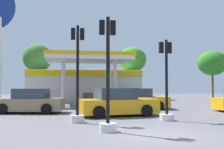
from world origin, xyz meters
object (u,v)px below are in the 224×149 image
object	(u,v)px
traffic_signal_2	(77,86)
tree_2	(132,60)
car_1	(29,102)
traffic_signal_3	(166,92)
car_0	(139,100)
traffic_signal_1	(108,88)
car_4	(117,103)
tree_3	(212,63)
tree_1	(37,58)

from	to	relation	value
traffic_signal_2	tree_2	distance (m)	23.08
car_1	traffic_signal_3	xyz separation A→B (m)	(7.40, -5.07, 0.73)
traffic_signal_2	traffic_signal_3	xyz separation A→B (m)	(4.52, 0.08, -0.32)
car_1	traffic_signal_3	distance (m)	8.99
car_0	traffic_signal_2	bearing A→B (deg)	-125.81
traffic_signal_1	traffic_signal_3	distance (m)	4.52
car_4	traffic_signal_2	distance (m)	3.65
traffic_signal_3	tree_3	distance (m)	27.98
car_1	traffic_signal_2	distance (m)	5.99
traffic_signal_1	tree_1	bearing A→B (deg)	101.62
car_0	tree_3	world-z (taller)	tree_3
tree_1	tree_2	bearing A→B (deg)	-1.83
tree_2	car_0	bearing A→B (deg)	-101.60
car_0	tree_3	size ratio (longest dim) A/B	0.68
tree_2	tree_1	bearing A→B (deg)	178.17
traffic_signal_2	car_0	bearing A→B (deg)	54.19
tree_1	tree_3	bearing A→B (deg)	3.10
car_1	tree_1	size ratio (longest dim) A/B	0.68
car_0	tree_2	xyz separation A→B (m)	(3.00, 14.62, 4.37)
car_0	tree_3	bearing A→B (deg)	47.16
car_0	traffic_signal_3	xyz separation A→B (m)	(-0.39, -6.73, 0.74)
tree_1	tree_3	xyz separation A→B (m)	(24.04, 1.30, -0.20)
traffic_signal_1	tree_2	size ratio (longest dim) A/B	0.67
car_0	car_4	xyz separation A→B (m)	(-2.48, -4.29, 0.03)
car_1	tree_2	xyz separation A→B (m)	(10.79, 16.28, 4.36)
car_4	car_1	bearing A→B (deg)	153.65
traffic_signal_1	traffic_signal_2	size ratio (longest dim) A/B	0.95
car_4	tree_3	xyz separation A→B (m)	(17.60, 20.59, 4.20)
car_4	traffic_signal_3	distance (m)	3.29
car_1	traffic_signal_1	xyz separation A→B (m)	(3.93, -7.96, 0.98)
car_1	car_4	world-z (taller)	car_4
car_0	car_4	distance (m)	4.96
car_0	tree_1	xyz separation A→B (m)	(-8.92, 15.00, 4.43)
traffic_signal_1	tree_3	world-z (taller)	tree_3
traffic_signal_1	car_4	bearing A→B (deg)	75.49
car_4	traffic_signal_1	xyz separation A→B (m)	(-1.38, -5.33, 0.96)
car_4	traffic_signal_1	bearing A→B (deg)	-104.51
traffic_signal_1	traffic_signal_3	size ratio (longest dim) A/B	1.08
car_4	tree_3	size ratio (longest dim) A/B	0.71
tree_3	tree_1	bearing A→B (deg)	-176.90
car_4	traffic_signal_1	world-z (taller)	traffic_signal_1
car_4	tree_2	size ratio (longest dim) A/B	0.71
traffic_signal_2	traffic_signal_3	size ratio (longest dim) A/B	1.14
traffic_signal_3	tree_1	world-z (taller)	tree_1
car_4	traffic_signal_3	world-z (taller)	traffic_signal_3
car_4	tree_2	bearing A→B (deg)	73.83
car_1	car_4	size ratio (longest dim) A/B	0.97
car_1	traffic_signal_1	size ratio (longest dim) A/B	1.04
traffic_signal_3	tree_2	xyz separation A→B (m)	(3.39, 21.34, 3.63)
traffic_signal_1	traffic_signal_3	bearing A→B (deg)	39.80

